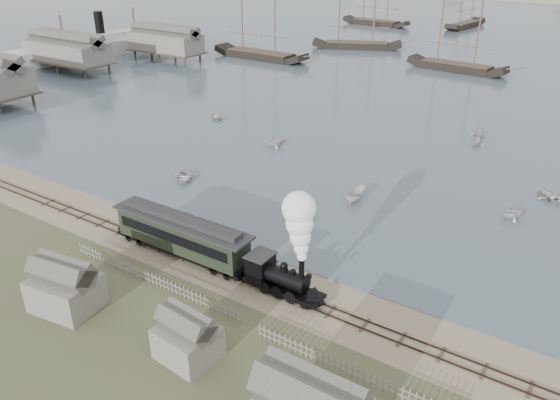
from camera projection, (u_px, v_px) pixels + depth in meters
The scene contains 22 objects.
ground at pixel (262, 270), 48.89m from camera, with size 600.00×600.00×0.00m, color tan.
rail_track at pixel (249, 280), 47.37m from camera, with size 120.00×1.80×0.16m.
picket_fence_west at pixel (154, 285), 46.83m from camera, with size 19.00×0.10×1.20m, color slate, non-canonical shape.
picket_fence_east at pixel (350, 377), 37.09m from camera, with size 15.00×0.10×1.20m, color slate, non-canonical shape.
shed_left at pixel (69, 307), 44.05m from camera, with size 5.00×4.00×4.10m, color slate, non-canonical shape.
shed_mid at pixel (189, 357), 38.89m from camera, with size 4.00×3.50×3.60m, color slate, non-canonical shape.
western_wharf at pixel (75, 56), 114.62m from camera, with size 36.00×56.00×8.00m, color slate, non-canonical shape.
locomotive at pixel (294, 254), 43.29m from camera, with size 7.37×2.75×9.19m.
passenger_coach at pixel (182, 234), 50.14m from camera, with size 14.89×2.87×3.62m.
beached_dinghy at pixel (265, 262), 49.38m from camera, with size 3.74×2.67×0.78m, color silver.
steamship at pixel (101, 33), 134.10m from camera, with size 47.11×7.85×10.30m, color silver, non-canonical shape.
rowboat_0 at pixel (184, 177), 66.48m from camera, with size 3.87×2.76×0.80m, color silver.
rowboat_1 at pixel (274, 141), 76.93m from camera, with size 3.09×2.66×1.63m, color silver.
rowboat_2 at pixel (355, 195), 61.15m from camera, with size 3.58×1.35×1.38m, color silver.
rowboat_3 at pixel (555, 198), 61.24m from camera, with size 3.91×2.79×0.81m, color silver.
rowboat_4 at pixel (513, 212), 57.39m from camera, with size 2.81×2.42×1.48m, color silver.
rowboat_6 at pixel (217, 116), 88.88m from camera, with size 3.34×2.39×0.69m, color silver.
rowboat_7 at pixel (479, 131), 80.75m from camera, with size 3.07×2.65×1.62m, color silver.
rowboat_8 at pixel (477, 140), 77.38m from camera, with size 2.87×2.48×1.51m, color silver.
schooner_0 at pixel (260, 15), 127.42m from camera, with size 25.10×5.79×20.00m, color black, non-canonical shape.
schooner_1 at pixel (359, 9), 139.03m from camera, with size 23.17×5.35×20.00m, color black, non-canonical shape.
schooner_2 at pixel (462, 24), 115.52m from camera, with size 21.82×5.04×20.00m, color black, non-canonical shape.
Camera 1 is at (23.90, -33.57, 27.10)m, focal length 35.00 mm.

